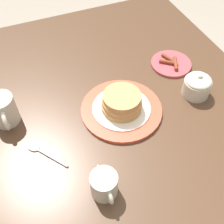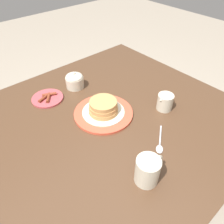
{
  "view_description": "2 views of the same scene",
  "coord_description": "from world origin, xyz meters",
  "px_view_note": "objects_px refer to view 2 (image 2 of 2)",
  "views": [
    {
      "loc": [
        0.58,
        -0.23,
        1.48
      ],
      "look_at": [
        0.05,
        -0.01,
        0.78
      ],
      "focal_mm": 45.0,
      "sensor_mm": 36.0,
      "label": 1
    },
    {
      "loc": [
        -0.44,
        -0.56,
        1.42
      ],
      "look_at": [
        0.05,
        -0.01,
        0.78
      ],
      "focal_mm": 35.0,
      "sensor_mm": 36.0,
      "label": 2
    }
  ],
  "objects_px": {
    "coffee_mug": "(148,170)",
    "spoon": "(160,144)",
    "side_plate_bacon": "(48,98)",
    "sugar_bowl": "(75,80)",
    "pancake_plate": "(103,110)",
    "creamer_pitcher": "(165,102)"
  },
  "relations": [
    {
      "from": "coffee_mug",
      "to": "sugar_bowl",
      "type": "relative_size",
      "value": 1.25
    },
    {
      "from": "side_plate_bacon",
      "to": "sugar_bowl",
      "type": "relative_size",
      "value": 1.64
    },
    {
      "from": "spoon",
      "to": "coffee_mug",
      "type": "bearing_deg",
      "value": -156.1
    },
    {
      "from": "side_plate_bacon",
      "to": "coffee_mug",
      "type": "distance_m",
      "value": 0.63
    },
    {
      "from": "pancake_plate",
      "to": "spoon",
      "type": "relative_size",
      "value": 2.06
    },
    {
      "from": "sugar_bowl",
      "to": "spoon",
      "type": "distance_m",
      "value": 0.56
    },
    {
      "from": "coffee_mug",
      "to": "sugar_bowl",
      "type": "distance_m",
      "value": 0.64
    },
    {
      "from": "creamer_pitcher",
      "to": "spoon",
      "type": "height_order",
      "value": "creamer_pitcher"
    },
    {
      "from": "side_plate_bacon",
      "to": "spoon",
      "type": "xyz_separation_m",
      "value": [
        0.19,
        -0.56,
        -0.0
      ]
    },
    {
      "from": "pancake_plate",
      "to": "sugar_bowl",
      "type": "relative_size",
      "value": 2.87
    },
    {
      "from": "sugar_bowl",
      "to": "spoon",
      "type": "relative_size",
      "value": 0.72
    },
    {
      "from": "creamer_pitcher",
      "to": "spoon",
      "type": "bearing_deg",
      "value": -145.08
    },
    {
      "from": "coffee_mug",
      "to": "creamer_pitcher",
      "type": "height_order",
      "value": "coffee_mug"
    },
    {
      "from": "sugar_bowl",
      "to": "side_plate_bacon",
      "type": "bearing_deg",
      "value": 179.96
    },
    {
      "from": "spoon",
      "to": "creamer_pitcher",
      "type": "bearing_deg",
      "value": 34.92
    },
    {
      "from": "pancake_plate",
      "to": "creamer_pitcher",
      "type": "distance_m",
      "value": 0.29
    },
    {
      "from": "side_plate_bacon",
      "to": "creamer_pitcher",
      "type": "height_order",
      "value": "creamer_pitcher"
    },
    {
      "from": "coffee_mug",
      "to": "side_plate_bacon",
      "type": "bearing_deg",
      "value": 93.34
    },
    {
      "from": "pancake_plate",
      "to": "sugar_bowl",
      "type": "height_order",
      "value": "sugar_bowl"
    },
    {
      "from": "coffee_mug",
      "to": "spoon",
      "type": "height_order",
      "value": "coffee_mug"
    },
    {
      "from": "side_plate_bacon",
      "to": "sugar_bowl",
      "type": "xyz_separation_m",
      "value": [
        0.17,
        -0.0,
        0.03
      ]
    },
    {
      "from": "pancake_plate",
      "to": "side_plate_bacon",
      "type": "bearing_deg",
      "value": 117.16
    }
  ]
}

